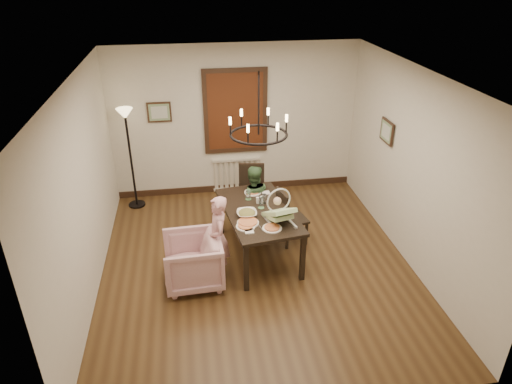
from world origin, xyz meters
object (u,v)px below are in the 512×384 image
object	(u,v)px
elderly_woman	(218,244)
chair_far	(252,194)
baby_bouncer	(279,211)
drinking_glass	(262,202)
chair_right	(293,216)
dining_table	(258,215)
seated_man	(253,206)
armchair	(193,261)
floor_lamp	(131,160)

from	to	relation	value
elderly_woman	chair_far	bearing A→B (deg)	150.56
baby_bouncer	drinking_glass	world-z (taller)	baby_bouncer
chair_right	dining_table	bearing A→B (deg)	101.48
drinking_glass	seated_man	bearing A→B (deg)	94.89
chair_far	armchair	size ratio (longest dim) A/B	1.23
chair_far	armchair	world-z (taller)	chair_far
seated_man	armchair	bearing A→B (deg)	51.95
dining_table	chair_far	xyz separation A→B (m)	(0.05, 1.05, -0.20)
chair_right	armchair	distance (m)	1.79
elderly_woman	drinking_glass	world-z (taller)	elderly_woman
seated_man	drinking_glass	bearing A→B (deg)	97.22
dining_table	chair_far	bearing A→B (deg)	79.31
chair_far	baby_bouncer	distance (m)	1.51
dining_table	elderly_woman	xyz separation A→B (m)	(-0.63, -0.42, -0.18)
elderly_woman	baby_bouncer	size ratio (longest dim) A/B	1.97
dining_table	armchair	world-z (taller)	dining_table
dining_table	seated_man	size ratio (longest dim) A/B	1.81
dining_table	floor_lamp	size ratio (longest dim) A/B	0.99
floor_lamp	elderly_woman	bearing A→B (deg)	-59.81
dining_table	floor_lamp	world-z (taller)	floor_lamp
elderly_woman	baby_bouncer	distance (m)	0.97
drinking_glass	chair_right	bearing A→B (deg)	18.32
chair_far	armchair	bearing A→B (deg)	-114.47
chair_far	elderly_woman	bearing A→B (deg)	-105.97
elderly_woman	seated_man	xyz separation A→B (m)	(0.65, 1.07, -0.03)
chair_far	seated_man	size ratio (longest dim) A/B	1.00
armchair	floor_lamp	size ratio (longest dim) A/B	0.44
chair_right	elderly_woman	world-z (taller)	elderly_woman
dining_table	baby_bouncer	size ratio (longest dim) A/B	3.39
dining_table	seated_man	distance (m)	0.68
floor_lamp	chair_right	bearing A→B (deg)	-32.15
armchair	drinking_glass	distance (m)	1.33
chair_far	dining_table	bearing A→B (deg)	-83.84
chair_right	armchair	bearing A→B (deg)	103.95
armchair	floor_lamp	xyz separation A→B (m)	(-0.97, 2.42, 0.54)
seated_man	floor_lamp	world-z (taller)	floor_lamp
drinking_glass	floor_lamp	distance (m)	2.70
chair_right	drinking_glass	distance (m)	0.68
armchair	seated_man	world-z (taller)	seated_man
seated_man	baby_bouncer	distance (m)	1.15
floor_lamp	drinking_glass	bearing A→B (deg)	-41.28
baby_bouncer	elderly_woman	bearing A→B (deg)	168.47
chair_far	chair_right	bearing A→B (deg)	-46.45
dining_table	chair_right	xyz separation A→B (m)	(0.59, 0.27, -0.23)
dining_table	armchair	xyz separation A→B (m)	(-1.00, -0.54, -0.33)
dining_table	drinking_glass	distance (m)	0.20
elderly_woman	floor_lamp	size ratio (longest dim) A/B	0.57
dining_table	baby_bouncer	xyz separation A→B (m)	(0.23, -0.38, 0.26)
elderly_woman	dining_table	bearing A→B (deg)	119.08
dining_table	floor_lamp	bearing A→B (deg)	128.47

